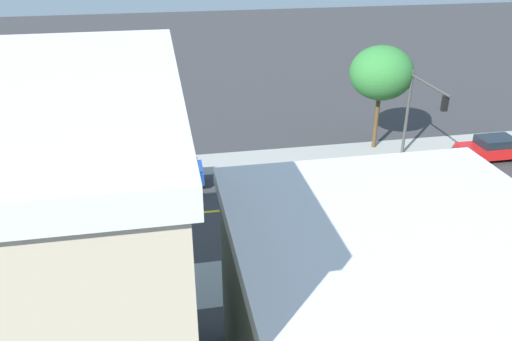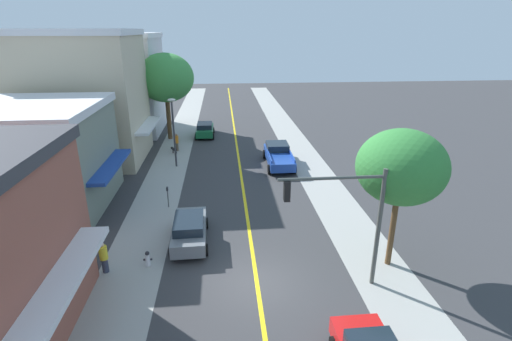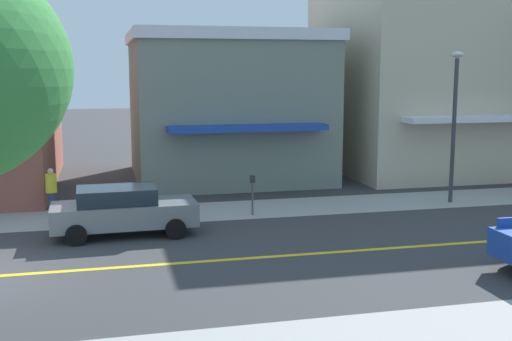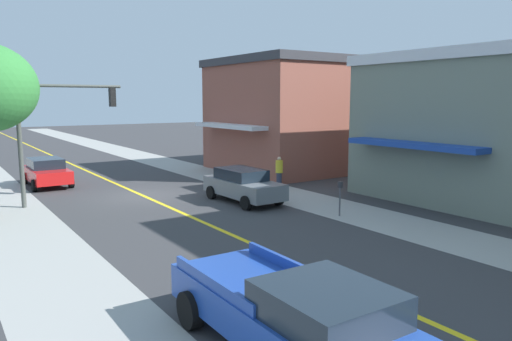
% 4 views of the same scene
% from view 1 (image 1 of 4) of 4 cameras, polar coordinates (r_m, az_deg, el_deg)
% --- Properties ---
extents(ground_plane, '(140.00, 140.00, 0.00)m').
position_cam_1_polar(ground_plane, '(31.78, 19.18, -2.08)').
color(ground_plane, '#38383A').
extents(sidewalk_left, '(3.14, 126.00, 0.01)m').
position_cam_1_polar(sidewalk_left, '(27.43, 25.23, -7.87)').
color(sidewalk_left, '#9E9E99').
rests_on(sidewalk_left, ground).
extents(sidewalk_right, '(3.14, 126.00, 0.01)m').
position_cam_1_polar(sidewalk_right, '(36.64, 14.70, 2.28)').
color(sidewalk_right, '#9E9E99').
rests_on(sidewalk_right, ground).
extents(road_centerline_stripe, '(0.20, 126.00, 0.00)m').
position_cam_1_polar(road_centerline_stripe, '(31.78, 19.18, -2.08)').
color(road_centerline_stripe, yellow).
rests_on(road_centerline_stripe, ground).
extents(corner_shop_building, '(9.81, 9.01, 6.92)m').
position_cam_1_polar(corner_shop_building, '(16.10, 14.49, -16.37)').
color(corner_shop_building, gray).
rests_on(corner_shop_building, ground).
extents(tan_rowhouse, '(11.19, 8.98, 11.22)m').
position_cam_1_polar(tan_rowhouse, '(14.13, -25.99, -14.01)').
color(tan_rowhouse, beige).
rests_on(tan_rowhouse, ground).
extents(street_tree_left_near, '(4.15, 4.15, 6.99)m').
position_cam_1_polar(street_tree_left_near, '(35.12, 13.68, 10.40)').
color(street_tree_left_near, brown).
rests_on(street_tree_left_near, ground).
extents(fire_hydrant, '(0.44, 0.24, 0.82)m').
position_cam_1_polar(fire_hydrant, '(26.77, 21.08, -6.89)').
color(fire_hydrant, silver).
rests_on(fire_hydrant, ground).
extents(parking_meter, '(0.12, 0.18, 1.45)m').
position_cam_1_polar(parking_meter, '(23.98, 7.12, -7.64)').
color(parking_meter, '#4C4C51').
rests_on(parking_meter, ground).
extents(traffic_light_mast, '(4.66, 0.32, 5.72)m').
position_cam_1_polar(traffic_light_mast, '(33.66, 17.67, 6.88)').
color(traffic_light_mast, '#474C47').
rests_on(traffic_light_mast, ground).
extents(street_lamp, '(0.70, 0.36, 5.88)m').
position_cam_1_polar(street_lamp, '(21.37, -13.48, -4.12)').
color(street_lamp, '#38383D').
rests_on(street_lamp, ground).
extents(red_sedan_right_curb, '(2.09, 4.27, 1.53)m').
position_cam_1_polar(red_sedan_right_curb, '(37.01, 24.66, 2.27)').
color(red_sedan_right_curb, red).
rests_on(red_sedan_right_curb, ground).
extents(grey_sedan_left_curb, '(2.09, 4.54, 1.55)m').
position_cam_1_polar(grey_sedan_left_curb, '(27.04, 15.40, -4.64)').
color(grey_sedan_left_curb, slate).
rests_on(grey_sedan_left_curb, ground).
extents(blue_pickup_truck, '(2.39, 5.97, 1.70)m').
position_cam_1_polar(blue_pickup_truck, '(30.52, -11.82, -0.47)').
color(blue_pickup_truck, '#1E429E').
rests_on(blue_pickup_truck, ground).
extents(pedestrian_orange_shirt, '(0.34, 0.34, 1.72)m').
position_cam_1_polar(pedestrian_orange_shirt, '(23.27, -24.15, -11.30)').
color(pedestrian_orange_shirt, brown).
rests_on(pedestrian_orange_shirt, ground).
extents(pedestrian_yellow_shirt, '(0.40, 0.40, 1.64)m').
position_cam_1_polar(pedestrian_yellow_shirt, '(25.37, 24.16, -8.21)').
color(pedestrian_yellow_shirt, '#33384C').
rests_on(pedestrian_yellow_shirt, ground).
extents(small_dog, '(0.72, 0.68, 0.60)m').
position_cam_1_polar(small_dog, '(23.20, -22.03, -12.57)').
color(small_dog, black).
rests_on(small_dog, ground).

